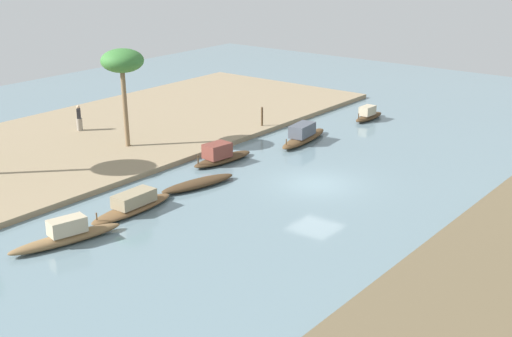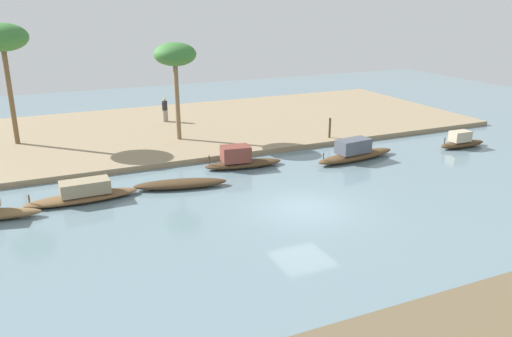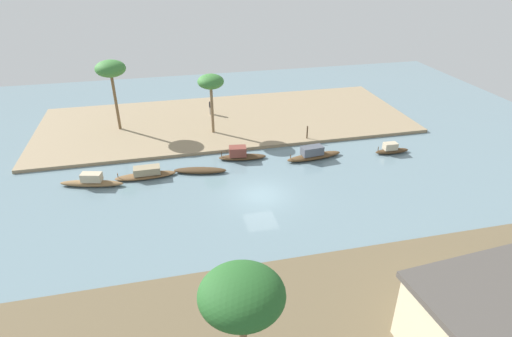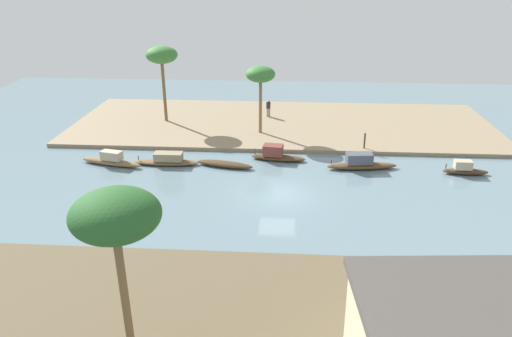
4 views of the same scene
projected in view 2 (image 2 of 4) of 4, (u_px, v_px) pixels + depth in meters
The scene contains 11 objects.
river_water at pixel (304, 208), 22.56m from camera, with size 71.49×71.49×0.00m, color slate.
riverbank_left at pixel (193, 127), 36.25m from camera, with size 39.70×15.62×0.31m, color #937F60.
sampan_near_left_bank at pixel (462, 141), 31.67m from camera, with size 3.31×0.93×1.06m.
sampan_upstream_small at pixel (240, 160), 27.88m from camera, with size 4.42×1.70×1.23m.
sampan_open_hull at pixel (355, 152), 29.17m from camera, with size 5.43×1.71×1.25m.
sampan_with_tall_canopy at pixel (83, 194), 23.25m from camera, with size 5.02×1.30×0.97m.
sampan_downstream_large at pixel (181, 184), 24.92m from camera, with size 4.61×2.00×0.43m.
person_on_near_bank at pixel (165, 112), 37.01m from camera, with size 0.55×0.55×1.72m.
mooring_post at pixel (330, 128), 32.65m from camera, with size 0.14×0.14×1.29m, color #4C3823.
palm_tree_left_near at pixel (175, 56), 30.98m from camera, with size 2.57×2.57×5.98m.
palm_tree_left_far at pixel (2, 39), 29.50m from camera, with size 2.94×2.94×7.17m.
Camera 2 is at (10.54, 18.13, 8.75)m, focal length 36.03 mm.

